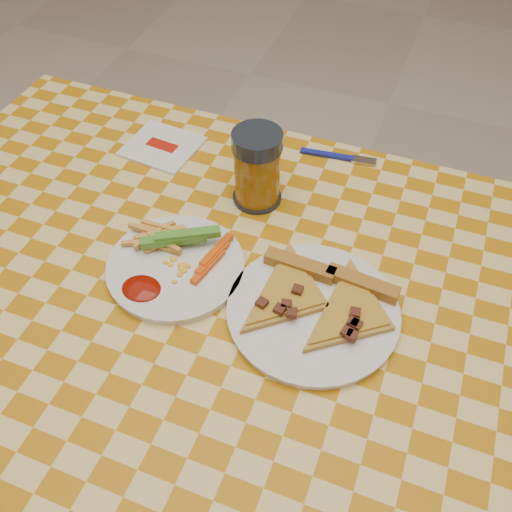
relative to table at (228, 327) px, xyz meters
The scene contains 9 objects.
ground 0.68m from the table, ahead, with size 8.00×8.00×0.00m, color beige.
table is the anchor object (origin of this frame).
plate_left 0.13m from the table, 165.49° to the left, with size 0.22×0.22×0.01m, color white.
plate_right 0.16m from the table, ahead, with size 0.25×0.25×0.01m, color white.
fries_veggies 0.15m from the table, 158.81° to the left, with size 0.19×0.18×0.04m.
pizza_slices 0.17m from the table, 15.49° to the left, with size 0.25×0.23×0.02m.
drink_glass 0.27m from the table, 99.34° to the left, with size 0.09×0.09×0.14m.
napkin 0.41m from the table, 131.51° to the left, with size 0.15×0.14×0.01m.
fork 0.41m from the table, 80.00° to the left, with size 0.15×0.03×0.01m.
Camera 1 is at (0.23, -0.48, 1.46)m, focal length 40.00 mm.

